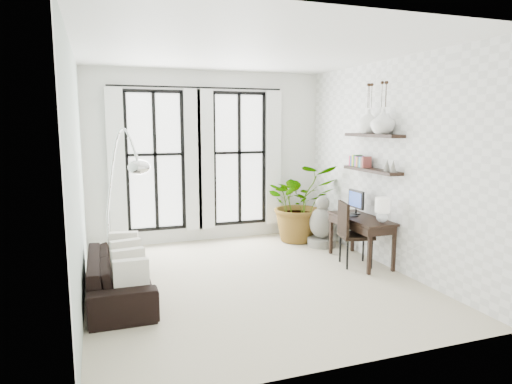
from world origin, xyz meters
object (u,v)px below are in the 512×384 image
plant (300,202)px  desk (363,221)px  sofa (120,276)px  arc_lamp (122,166)px  buddha (322,225)px  desk_chair (350,230)px

plant → desk: bearing=-78.7°
sofa → plant: bearing=-60.6°
arc_lamp → buddha: (3.52, 0.94, -1.29)m
sofa → arc_lamp: 1.46m
desk_chair → arc_lamp: 3.59m
sofa → desk_chair: 3.53m
sofa → plant: (3.42, 1.87, 0.46)m
plant → desk_chair: 1.70m
desk_chair → arc_lamp: size_ratio=0.47×
sofa → plant: size_ratio=1.33×
arc_lamp → sofa: bearing=-103.7°
buddha → desk: bearing=-84.0°
desk → buddha: 1.20m
sofa → buddha: size_ratio=2.13×
desk → arc_lamp: 3.78m
desk → desk_chair: bearing=-172.6°
plant → buddha: 0.65m
sofa → buddha: buddha is taller
plant → arc_lamp: size_ratio=0.68×
plant → desk_chair: bearing=-86.9°
desk → buddha: desk is taller
desk_chair → buddha: 1.20m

